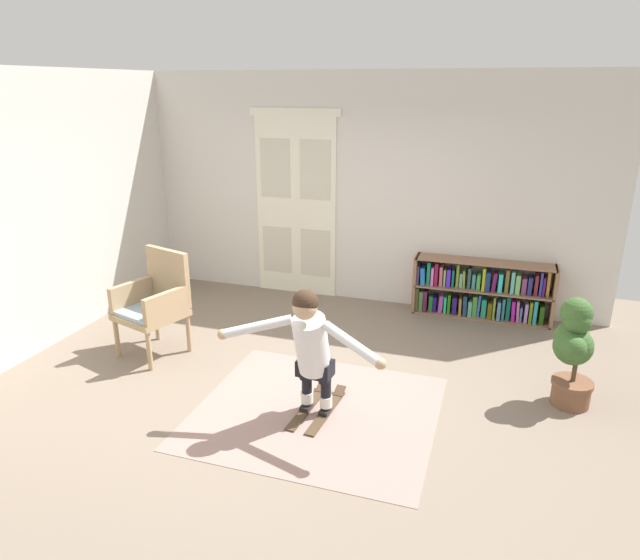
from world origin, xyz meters
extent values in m
plane|color=#78695A|center=(0.00, 0.00, 0.00)|extent=(7.20, 7.20, 0.00)
cube|color=silver|center=(0.00, 2.60, 1.45)|extent=(6.00, 0.10, 2.90)
cube|color=silver|center=(-3.00, 0.40, 1.45)|extent=(0.10, 6.00, 2.90)
cube|color=silver|center=(-1.23, 2.54, 1.18)|extent=(0.55, 0.04, 2.35)
cube|color=beige|center=(-1.23, 2.52, 1.69)|extent=(0.41, 0.01, 0.76)
cube|color=beige|center=(-1.23, 2.52, 0.59)|extent=(0.41, 0.01, 0.64)
cube|color=silver|center=(-0.68, 2.54, 1.18)|extent=(0.55, 0.04, 2.35)
cube|color=beige|center=(-0.68, 2.52, 1.69)|extent=(0.41, 0.01, 0.76)
cube|color=beige|center=(-0.68, 2.52, 0.59)|extent=(0.41, 0.01, 0.64)
cube|color=silver|center=(-0.96, 2.54, 2.40)|extent=(1.22, 0.04, 0.10)
cube|color=gray|center=(0.26, -0.27, 0.00)|extent=(2.07, 1.88, 0.01)
cube|color=#86624A|center=(0.70, 2.39, 0.36)|extent=(0.04, 0.30, 0.72)
cube|color=#86624A|center=(2.32, 2.39, 0.36)|extent=(0.04, 0.30, 0.72)
cube|color=#86624A|center=(1.51, 2.39, 0.01)|extent=(1.63, 0.30, 0.02)
cube|color=#86624A|center=(1.51, 2.39, 0.36)|extent=(1.63, 0.30, 0.02)
cube|color=#86624A|center=(1.51, 2.39, 0.71)|extent=(1.63, 0.30, 0.02)
cube|color=brown|center=(0.74, 2.40, 0.17)|extent=(0.04, 0.22, 0.30)
cube|color=#406836|center=(0.79, 2.39, 0.15)|extent=(0.05, 0.24, 0.27)
cube|color=#50193F|center=(0.84, 2.39, 0.16)|extent=(0.04, 0.23, 0.28)
cube|color=#297830|center=(0.91, 2.39, 0.12)|extent=(0.05, 0.15, 0.20)
cube|color=navy|center=(0.96, 2.39, 0.12)|extent=(0.04, 0.17, 0.20)
cube|color=purple|center=(1.03, 2.39, 0.13)|extent=(0.06, 0.17, 0.23)
cube|color=#25CF8C|center=(1.09, 2.41, 0.13)|extent=(0.03, 0.20, 0.21)
cube|color=#2A7715|center=(1.13, 2.39, 0.15)|extent=(0.03, 0.19, 0.25)
cube|color=navy|center=(1.20, 2.41, 0.13)|extent=(0.05, 0.21, 0.22)
cube|color=olive|center=(1.27, 2.39, 0.13)|extent=(0.04, 0.22, 0.22)
cube|color=navy|center=(1.33, 2.38, 0.15)|extent=(0.06, 0.21, 0.26)
cube|color=#559E8C|center=(1.39, 2.37, 0.12)|extent=(0.05, 0.18, 0.20)
cube|color=#418B32|center=(1.44, 2.37, 0.15)|extent=(0.05, 0.15, 0.26)
cube|color=blue|center=(1.49, 2.40, 0.16)|extent=(0.04, 0.18, 0.28)
cube|color=#1F9371|center=(1.55, 2.41, 0.14)|extent=(0.06, 0.19, 0.23)
cube|color=#554F10|center=(1.62, 2.40, 0.12)|extent=(0.05, 0.21, 0.20)
cube|color=olive|center=(1.67, 2.38, 0.16)|extent=(0.03, 0.17, 0.28)
cube|color=teal|center=(1.73, 2.39, 0.14)|extent=(0.04, 0.24, 0.23)
cube|color=teal|center=(1.78, 2.40, 0.16)|extent=(0.03, 0.19, 0.27)
cube|color=#125C4C|center=(1.83, 2.39, 0.17)|extent=(0.05, 0.17, 0.30)
cube|color=purple|center=(1.89, 2.39, 0.15)|extent=(0.05, 0.22, 0.26)
cube|color=#B86994|center=(1.94, 2.41, 0.15)|extent=(0.04, 0.22, 0.26)
cube|color=#4A6DAC|center=(1.98, 2.39, 0.11)|extent=(0.03, 0.17, 0.19)
cube|color=#A67BC9|center=(2.04, 2.39, 0.14)|extent=(0.04, 0.20, 0.24)
cube|color=#5E7A1A|center=(2.09, 2.39, 0.16)|extent=(0.03, 0.23, 0.27)
cube|color=teal|center=(2.14, 2.39, 0.17)|extent=(0.04, 0.20, 0.29)
cube|color=#214E12|center=(2.21, 2.39, 0.13)|extent=(0.05, 0.20, 0.23)
cube|color=#44314E|center=(0.73, 2.37, 0.49)|extent=(0.03, 0.21, 0.24)
cube|color=blue|center=(0.79, 2.39, 0.48)|extent=(0.07, 0.22, 0.22)
cube|color=#1B885A|center=(0.86, 2.39, 0.52)|extent=(0.04, 0.14, 0.29)
cube|color=#CB68BE|center=(0.91, 2.39, 0.49)|extent=(0.03, 0.23, 0.23)
cube|color=maroon|center=(0.95, 2.40, 0.52)|extent=(0.04, 0.22, 0.29)
cube|color=#AD5A66|center=(1.01, 2.40, 0.50)|extent=(0.04, 0.20, 0.25)
cube|color=#8FBA6B|center=(1.05, 2.40, 0.48)|extent=(0.03, 0.16, 0.21)
cube|color=#4927D2|center=(1.10, 2.40, 0.48)|extent=(0.04, 0.20, 0.22)
cube|color=#176B71|center=(1.15, 2.40, 0.48)|extent=(0.03, 0.16, 0.22)
cube|color=olive|center=(1.21, 2.41, 0.52)|extent=(0.03, 0.19, 0.29)
cube|color=#63997C|center=(1.25, 2.39, 0.46)|extent=(0.04, 0.14, 0.18)
cube|color=olive|center=(1.29, 2.40, 0.48)|extent=(0.04, 0.17, 0.22)
cube|color=#294E53|center=(1.35, 2.40, 0.50)|extent=(0.04, 0.15, 0.26)
cube|color=teal|center=(1.40, 2.40, 0.46)|extent=(0.04, 0.14, 0.18)
cube|color=green|center=(1.46, 2.39, 0.47)|extent=(0.04, 0.18, 0.19)
cube|color=#B7C31F|center=(1.52, 2.39, 0.51)|extent=(0.03, 0.18, 0.28)
cube|color=navy|center=(1.57, 2.37, 0.49)|extent=(0.05, 0.21, 0.24)
cube|color=#5B1853|center=(1.64, 2.37, 0.49)|extent=(0.06, 0.16, 0.24)
cube|color=#29C4CA|center=(1.71, 2.40, 0.49)|extent=(0.05, 0.21, 0.23)
cube|color=brown|center=(1.78, 2.39, 0.51)|extent=(0.04, 0.15, 0.29)
cube|color=#50A3A1|center=(1.85, 2.38, 0.51)|extent=(0.04, 0.21, 0.28)
cube|color=#69B05D|center=(1.91, 2.37, 0.49)|extent=(0.05, 0.18, 0.24)
cube|color=#853E74|center=(1.98, 2.41, 0.47)|extent=(0.06, 0.17, 0.20)
cube|color=navy|center=(2.04, 2.39, 0.48)|extent=(0.05, 0.18, 0.22)
cube|color=maroon|center=(2.11, 2.40, 0.49)|extent=(0.04, 0.15, 0.25)
cube|color=#3D3FA2|center=(2.16, 2.41, 0.52)|extent=(0.03, 0.18, 0.29)
cube|color=#3C146E|center=(2.20, 2.40, 0.49)|extent=(0.03, 0.21, 0.24)
cube|color=gold|center=(2.24, 2.41, 0.52)|extent=(0.04, 0.16, 0.30)
cylinder|color=tan|center=(-2.07, 0.10, 0.21)|extent=(0.06, 0.06, 0.42)
cylinder|color=tan|center=(-1.57, -0.06, 0.21)|extent=(0.06, 0.06, 0.42)
cylinder|color=tan|center=(-1.91, 0.59, 0.21)|extent=(0.06, 0.06, 0.42)
cylinder|color=tan|center=(-1.42, 0.44, 0.21)|extent=(0.06, 0.06, 0.42)
cube|color=tan|center=(-1.74, 0.27, 0.45)|extent=(0.75, 0.75, 0.06)
cube|color=#96B3C9|center=(-1.74, 0.27, 0.50)|extent=(0.68, 0.68, 0.04)
cube|color=tan|center=(-1.66, 0.53, 0.80)|extent=(0.59, 0.23, 0.60)
cube|color=tan|center=(-2.00, 0.35, 0.62)|extent=(0.22, 0.55, 0.28)
cube|color=tan|center=(-1.49, 0.19, 0.62)|extent=(0.22, 0.55, 0.28)
cylinder|color=brown|center=(2.39, 0.56, 0.12)|extent=(0.33, 0.33, 0.24)
cylinder|color=brown|center=(2.39, 0.56, 0.22)|extent=(0.36, 0.36, 0.04)
cylinder|color=#4C3823|center=(2.39, 0.56, 0.42)|extent=(0.04, 0.04, 0.36)
sphere|color=#375C29|center=(2.34, 0.64, 0.61)|extent=(0.30, 0.30, 0.30)
sphere|color=#375C29|center=(2.34, 0.63, 0.85)|extent=(0.27, 0.27, 0.27)
sphere|color=#375C29|center=(2.35, 0.59, 0.56)|extent=(0.34, 0.34, 0.34)
sphere|color=#375C29|center=(2.34, 0.46, 0.60)|extent=(0.22, 0.22, 0.22)
sphere|color=#375C29|center=(2.35, 0.59, 0.79)|extent=(0.24, 0.24, 0.24)
cube|color=#4A3625|center=(0.17, -0.26, 0.01)|extent=(0.15, 0.75, 0.01)
cube|color=#4A3625|center=(0.20, 0.08, 0.05)|extent=(0.10, 0.12, 0.06)
cube|color=black|center=(0.17, -0.28, 0.04)|extent=(0.09, 0.13, 0.04)
cube|color=#4A3625|center=(0.35, -0.28, 0.01)|extent=(0.15, 0.75, 0.01)
cube|color=#4A3625|center=(0.38, 0.06, 0.05)|extent=(0.10, 0.12, 0.06)
cube|color=black|center=(0.35, -0.30, 0.04)|extent=(0.09, 0.13, 0.04)
cylinder|color=white|center=(0.17, -0.26, 0.13)|extent=(0.12, 0.12, 0.10)
cylinder|color=black|center=(0.17, -0.26, 0.33)|extent=(0.10, 0.10, 0.30)
cylinder|color=black|center=(0.17, -0.29, 0.43)|extent=(0.12, 0.12, 0.22)
cylinder|color=white|center=(0.35, -0.28, 0.13)|extent=(0.12, 0.12, 0.10)
cylinder|color=black|center=(0.35, -0.28, 0.33)|extent=(0.10, 0.10, 0.30)
cylinder|color=black|center=(0.35, -0.30, 0.43)|extent=(0.12, 0.12, 0.22)
cube|color=black|center=(0.26, -0.29, 0.44)|extent=(0.31, 0.20, 0.14)
cylinder|color=silver|center=(0.25, -0.36, 0.69)|extent=(0.31, 0.43, 0.58)
sphere|color=tan|center=(0.24, -0.50, 1.07)|extent=(0.22, 0.22, 0.20)
sphere|color=#382619|center=(0.24, -0.49, 1.11)|extent=(0.23, 0.23, 0.21)
cylinder|color=silver|center=(-0.17, -0.51, 0.86)|extent=(0.58, 0.25, 0.21)
sphere|color=tan|center=(-0.44, -0.60, 0.79)|extent=(0.10, 0.10, 0.09)
cylinder|color=silver|center=(0.65, -0.57, 0.86)|extent=(0.56, 0.33, 0.21)
sphere|color=tan|center=(0.90, -0.70, 0.79)|extent=(0.10, 0.10, 0.09)
camera|label=1|loc=(1.62, -4.36, 2.73)|focal=31.64mm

